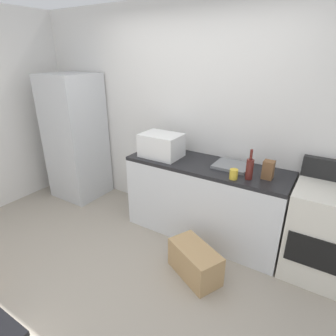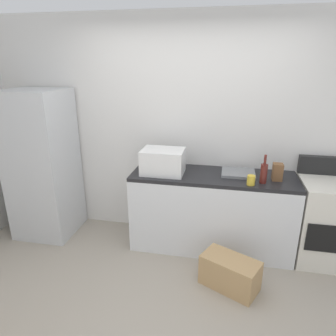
% 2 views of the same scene
% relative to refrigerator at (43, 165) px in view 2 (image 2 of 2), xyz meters
% --- Properties ---
extents(ground_plane, '(6.00, 6.00, 0.00)m').
position_rel_refrigerator_xyz_m(ground_plane, '(1.75, -1.15, -0.89)').
color(ground_plane, '#9E9384').
extents(wall_back, '(5.00, 0.10, 2.60)m').
position_rel_refrigerator_xyz_m(wall_back, '(1.75, 0.40, 0.41)').
color(wall_back, silver).
rests_on(wall_back, ground_plane).
extents(kitchen_counter, '(1.80, 0.60, 0.90)m').
position_rel_refrigerator_xyz_m(kitchen_counter, '(2.05, 0.05, -0.44)').
color(kitchen_counter, silver).
rests_on(kitchen_counter, ground_plane).
extents(refrigerator, '(0.68, 0.66, 1.78)m').
position_rel_refrigerator_xyz_m(refrigerator, '(0.00, 0.00, 0.00)').
color(refrigerator, silver).
rests_on(refrigerator, ground_plane).
extents(stove_oven, '(0.60, 0.61, 1.10)m').
position_rel_refrigerator_xyz_m(stove_oven, '(3.27, 0.06, -0.43)').
color(stove_oven, silver).
rests_on(stove_oven, ground_plane).
extents(microwave, '(0.46, 0.34, 0.27)m').
position_rel_refrigerator_xyz_m(microwave, '(1.50, -0.01, 0.14)').
color(microwave, white).
rests_on(microwave, kitchen_counter).
extents(sink_basin, '(0.36, 0.32, 0.03)m').
position_rel_refrigerator_xyz_m(sink_basin, '(2.32, 0.12, 0.02)').
color(sink_basin, slate).
rests_on(sink_basin, kitchen_counter).
extents(wine_bottle, '(0.07, 0.07, 0.30)m').
position_rel_refrigerator_xyz_m(wine_bottle, '(2.56, -0.09, 0.12)').
color(wine_bottle, '#591E19').
rests_on(wine_bottle, kitchen_counter).
extents(coffee_mug, '(0.08, 0.08, 0.10)m').
position_rel_refrigerator_xyz_m(coffee_mug, '(2.44, -0.17, 0.06)').
color(coffee_mug, gold).
rests_on(coffee_mug, kitchen_counter).
extents(knife_block, '(0.10, 0.10, 0.18)m').
position_rel_refrigerator_xyz_m(knife_block, '(2.71, 0.02, 0.10)').
color(knife_block, brown).
rests_on(knife_block, kitchen_counter).
extents(cardboard_box_medium, '(0.61, 0.49, 0.31)m').
position_rel_refrigerator_xyz_m(cardboard_box_medium, '(2.28, -0.63, -0.73)').
color(cardboard_box_medium, tan).
rests_on(cardboard_box_medium, ground_plane).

